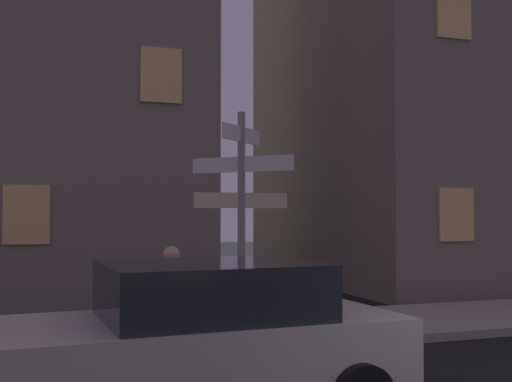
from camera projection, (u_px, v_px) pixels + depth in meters
The scene contains 5 objects.
sidewalk_kerb at pixel (307, 328), 10.78m from camera, with size 40.00×2.89×0.14m, color gray.
signpost at pixel (241, 202), 9.83m from camera, with size 1.51×1.26×3.46m.
car_near_right at pixel (196, 337), 6.17m from camera, with size 4.31×2.16×1.53m.
cyclist at pixel (175, 315), 7.91m from camera, with size 1.82×0.36×1.61m.
building_right_block at pixel (482, 88), 20.51m from camera, with size 12.36×9.71×12.22m.
Camera 1 is at (-4.36, -3.79, 2.01)m, focal length 44.47 mm.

